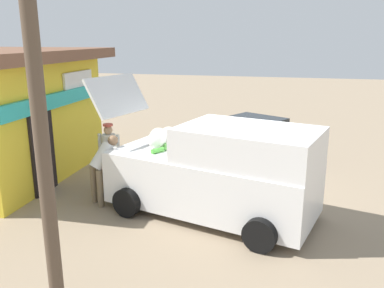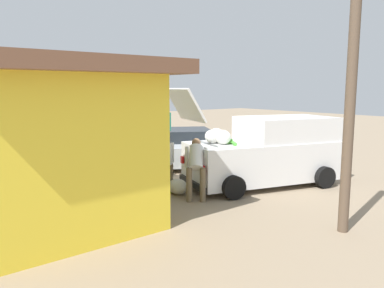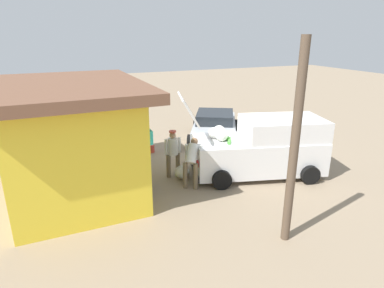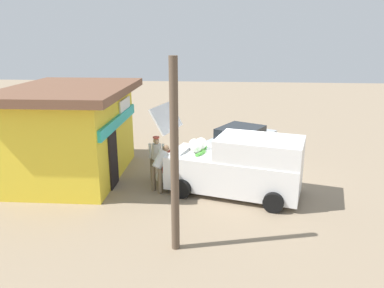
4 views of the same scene
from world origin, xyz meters
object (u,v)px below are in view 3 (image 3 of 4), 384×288
parked_sedan (215,127)px  storefront_bar (73,138)px  delivery_van (263,147)px  paint_bucket (151,148)px  customer_bending (192,159)px  vendor_standing (173,151)px  unloaded_banana_pile (182,172)px

parked_sedan → storefront_bar: bearing=115.7°
delivery_van → paint_bucket: size_ratio=16.15×
parked_sedan → customer_bending: bearing=145.1°
storefront_bar → customer_bending: storefront_bar is taller
parked_sedan → customer_bending: customer_bending is taller
delivery_van → vendor_standing: bearing=71.6°
storefront_bar → vendor_standing: size_ratio=3.52×
parked_sedan → paint_bucket: 3.26m
storefront_bar → paint_bucket: storefront_bar is taller
customer_bending → vendor_standing: bearing=17.1°
vendor_standing → customer_bending: (-0.96, -0.29, -0.00)m
storefront_bar → customer_bending: 3.65m
delivery_van → unloaded_banana_pile: delivery_van is taller
parked_sedan → vendor_standing: vendor_standing is taller
customer_bending → unloaded_banana_pile: customer_bending is taller
parked_sedan → vendor_standing: size_ratio=2.69×
storefront_bar → customer_bending: size_ratio=3.70×
storefront_bar → vendor_standing: storefront_bar is taller
unloaded_banana_pile → paint_bucket: (2.84, 0.28, -0.03)m
parked_sedan → unloaded_banana_pile: 4.46m
customer_bending → unloaded_banana_pile: size_ratio=2.21×
parked_sedan → unloaded_banana_pile: parked_sedan is taller
unloaded_banana_pile → paint_bucket: bearing=5.5°
storefront_bar → vendor_standing: 3.20m
customer_bending → paint_bucket: customer_bending is taller
storefront_bar → delivery_van: 6.17m
vendor_standing → customer_bending: 1.00m
customer_bending → paint_bucket: 3.67m
paint_bucket → delivery_van: bearing=-140.4°
delivery_van → vendor_standing: (0.97, 2.93, -0.04)m
unloaded_banana_pile → paint_bucket: unloaded_banana_pile is taller
storefront_bar → customer_bending: bearing=-107.8°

